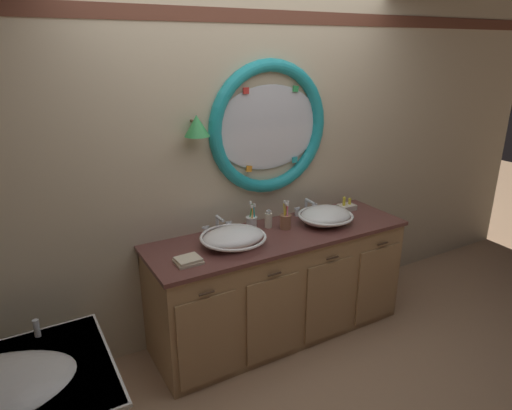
{
  "coord_description": "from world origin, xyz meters",
  "views": [
    {
      "loc": [
        -1.55,
        -2.29,
        2.13
      ],
      "look_at": [
        -0.09,
        0.25,
        1.09
      ],
      "focal_mm": 31.6,
      "sensor_mm": 36.0,
      "label": 1
    }
  ],
  "objects_px": {
    "toothbrush_holder_left": "(252,221)",
    "toothbrush_holder_right": "(285,220)",
    "sink_basin_left": "(233,237)",
    "soap_dispenser": "(268,220)",
    "folded_hand_towel": "(188,260)",
    "sink_basin_right": "(326,216)",
    "toiletry_basket": "(346,207)"
  },
  "relations": [
    {
      "from": "toothbrush_holder_left",
      "to": "toiletry_basket",
      "type": "height_order",
      "value": "toothbrush_holder_left"
    },
    {
      "from": "sink_basin_right",
      "to": "toiletry_basket",
      "type": "relative_size",
      "value": 3.08
    },
    {
      "from": "soap_dispenser",
      "to": "folded_hand_towel",
      "type": "xyz_separation_m",
      "value": [
        -0.74,
        -0.25,
        -0.04
      ]
    },
    {
      "from": "toothbrush_holder_right",
      "to": "toiletry_basket",
      "type": "xyz_separation_m",
      "value": [
        0.67,
        0.09,
        -0.04
      ]
    },
    {
      "from": "sink_basin_left",
      "to": "folded_hand_towel",
      "type": "relative_size",
      "value": 2.78
    },
    {
      "from": "soap_dispenser",
      "to": "toothbrush_holder_right",
      "type": "bearing_deg",
      "value": -39.96
    },
    {
      "from": "toothbrush_holder_left",
      "to": "sink_basin_right",
      "type": "bearing_deg",
      "value": -22.31
    },
    {
      "from": "sink_basin_left",
      "to": "toothbrush_holder_left",
      "type": "height_order",
      "value": "toothbrush_holder_left"
    },
    {
      "from": "sink_basin_right",
      "to": "toothbrush_holder_left",
      "type": "relative_size",
      "value": 2.03
    },
    {
      "from": "toiletry_basket",
      "to": "soap_dispenser",
      "type": "bearing_deg",
      "value": -179.63
    },
    {
      "from": "toothbrush_holder_right",
      "to": "folded_hand_towel",
      "type": "distance_m",
      "value": 0.86
    },
    {
      "from": "sink_basin_left",
      "to": "toothbrush_holder_right",
      "type": "distance_m",
      "value": 0.48
    },
    {
      "from": "toothbrush_holder_right",
      "to": "soap_dispenser",
      "type": "relative_size",
      "value": 1.55
    },
    {
      "from": "soap_dispenser",
      "to": "folded_hand_towel",
      "type": "relative_size",
      "value": 0.87
    },
    {
      "from": "toothbrush_holder_left",
      "to": "toothbrush_holder_right",
      "type": "xyz_separation_m",
      "value": [
        0.21,
        -0.14,
        0.01
      ]
    },
    {
      "from": "sink_basin_left",
      "to": "toothbrush_holder_left",
      "type": "relative_size",
      "value": 2.19
    },
    {
      "from": "sink_basin_right",
      "to": "soap_dispenser",
      "type": "relative_size",
      "value": 2.96
    },
    {
      "from": "soap_dispenser",
      "to": "toiletry_basket",
      "type": "distance_m",
      "value": 0.76
    },
    {
      "from": "toothbrush_holder_left",
      "to": "toiletry_basket",
      "type": "distance_m",
      "value": 0.88
    },
    {
      "from": "sink_basin_right",
      "to": "toiletry_basket",
      "type": "distance_m",
      "value": 0.39
    },
    {
      "from": "sink_basin_left",
      "to": "sink_basin_right",
      "type": "height_order",
      "value": "sink_basin_right"
    },
    {
      "from": "toothbrush_holder_left",
      "to": "soap_dispenser",
      "type": "distance_m",
      "value": 0.13
    },
    {
      "from": "toothbrush_holder_left",
      "to": "folded_hand_towel",
      "type": "height_order",
      "value": "toothbrush_holder_left"
    },
    {
      "from": "toothbrush_holder_right",
      "to": "sink_basin_right",
      "type": "bearing_deg",
      "value": -13.72
    },
    {
      "from": "sink_basin_left",
      "to": "sink_basin_right",
      "type": "relative_size",
      "value": 1.08
    },
    {
      "from": "sink_basin_left",
      "to": "folded_hand_towel",
      "type": "distance_m",
      "value": 0.38
    },
    {
      "from": "sink_basin_left",
      "to": "sink_basin_right",
      "type": "distance_m",
      "value": 0.79
    },
    {
      "from": "toothbrush_holder_right",
      "to": "soap_dispenser",
      "type": "height_order",
      "value": "toothbrush_holder_right"
    },
    {
      "from": "sink_basin_left",
      "to": "soap_dispenser",
      "type": "relative_size",
      "value": 3.2
    },
    {
      "from": "sink_basin_left",
      "to": "soap_dispenser",
      "type": "distance_m",
      "value": 0.41
    },
    {
      "from": "sink_basin_left",
      "to": "toothbrush_holder_right",
      "type": "bearing_deg",
      "value": 9.14
    },
    {
      "from": "toothbrush_holder_right",
      "to": "folded_hand_towel",
      "type": "height_order",
      "value": "toothbrush_holder_right"
    }
  ]
}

